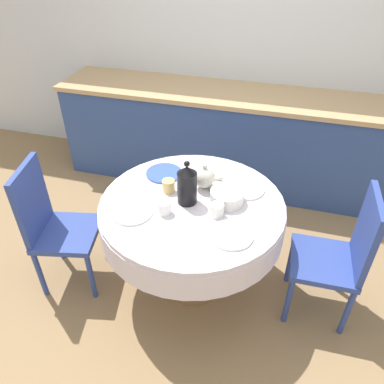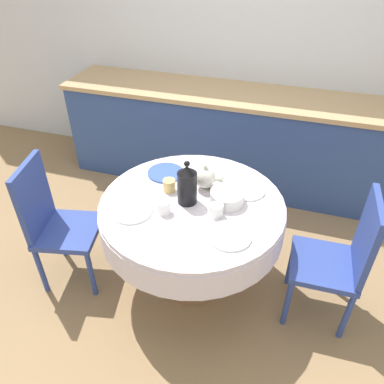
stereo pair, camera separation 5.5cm
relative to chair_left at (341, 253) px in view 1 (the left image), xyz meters
name	(u,v)px [view 1 (the left image)]	position (x,y,z in m)	size (l,w,h in m)	color
ground_plane	(192,281)	(-0.93, -0.03, -0.51)	(12.00, 12.00, 0.00)	#8E704C
wall_back	(245,37)	(-0.93, 1.70, 0.79)	(7.00, 0.05, 2.60)	silver
kitchen_counter	(232,138)	(-0.93, 1.36, -0.05)	(3.24, 0.64, 0.91)	#2D4784
dining_table	(192,218)	(-0.93, -0.03, 0.09)	(1.16, 1.16, 0.73)	olive
chair_left	(341,253)	(0.00, 0.00, 0.00)	(0.41, 0.41, 0.94)	#2D428E
chair_right	(53,223)	(-1.83, -0.22, 0.00)	(0.48, 0.48, 0.94)	#2D428E
plate_near_left	(132,212)	(-1.24, -0.22, 0.22)	(0.25, 0.25, 0.01)	white
cup_near_left	(164,207)	(-1.06, -0.17, 0.26)	(0.08, 0.08, 0.08)	white
plate_near_right	(231,235)	(-0.64, -0.26, 0.22)	(0.25, 0.25, 0.01)	white
cup_near_right	(217,210)	(-0.75, -0.11, 0.26)	(0.08, 0.08, 0.08)	white
plate_far_left	(164,173)	(-1.20, 0.23, 0.22)	(0.25, 0.25, 0.01)	#3856AD
cup_far_left	(169,186)	(-1.11, 0.05, 0.26)	(0.08, 0.08, 0.08)	#DBB766
plate_far_right	(245,189)	(-0.63, 0.20, 0.22)	(0.25, 0.25, 0.01)	white
cup_far_right	(216,186)	(-0.81, 0.13, 0.26)	(0.08, 0.08, 0.08)	white
coffee_carafe	(187,185)	(-0.96, -0.02, 0.34)	(0.12, 0.12, 0.29)	black
teapot	(205,178)	(-0.89, 0.14, 0.30)	(0.19, 0.14, 0.18)	silver
fruit_bowl	(227,197)	(-0.72, 0.04, 0.26)	(0.21, 0.21, 0.08)	silver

